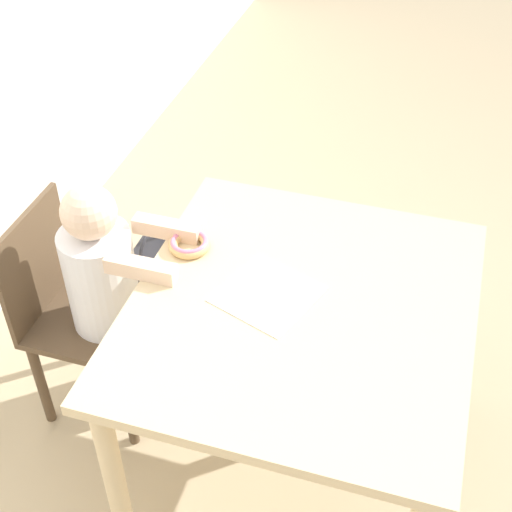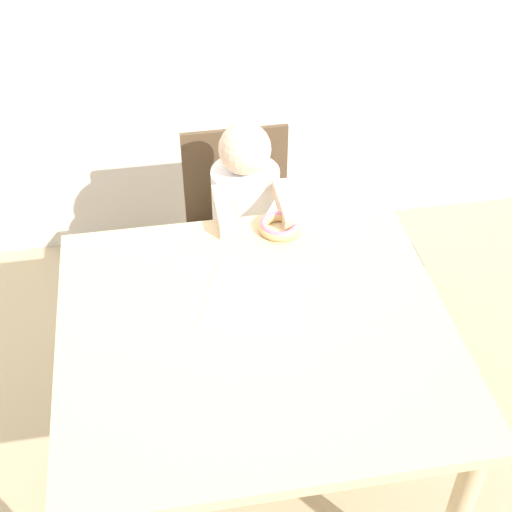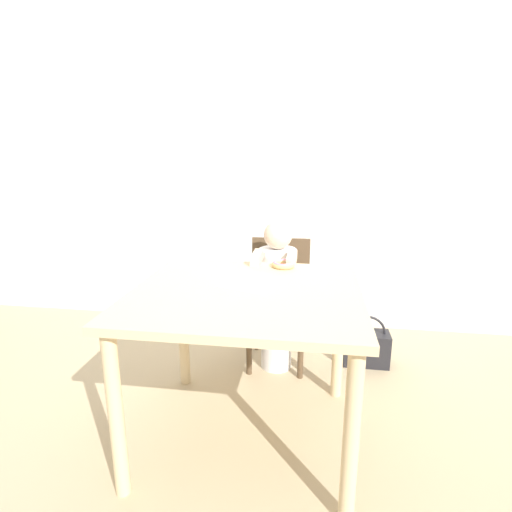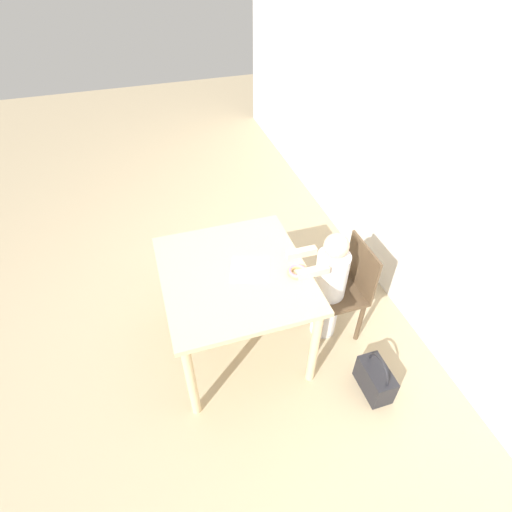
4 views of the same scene
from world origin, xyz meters
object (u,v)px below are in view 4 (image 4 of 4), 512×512
Objects in this scene: chair at (342,290)px; donut at (297,271)px; child_figure at (329,287)px; handbag at (375,379)px.

donut is (0.06, -0.40, 0.35)m from chair.
chair is 0.84× the size of child_figure.
handbag is (0.58, 0.01, -0.30)m from chair.
donut is (0.06, -0.28, 0.29)m from child_figure.
child_figure reaches higher than chair.
donut is 0.38× the size of handbag.
child_figure is at bearing -90.00° from chair.
child_figure reaches higher than donut.
handbag is (0.58, 0.12, -0.37)m from child_figure.
chair is 6.33× the size of donut.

